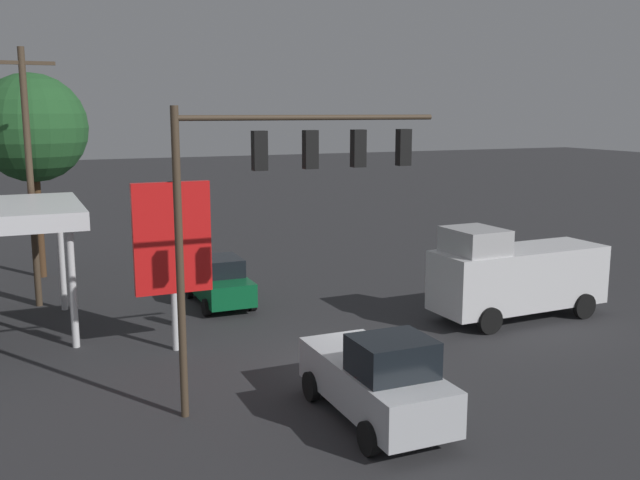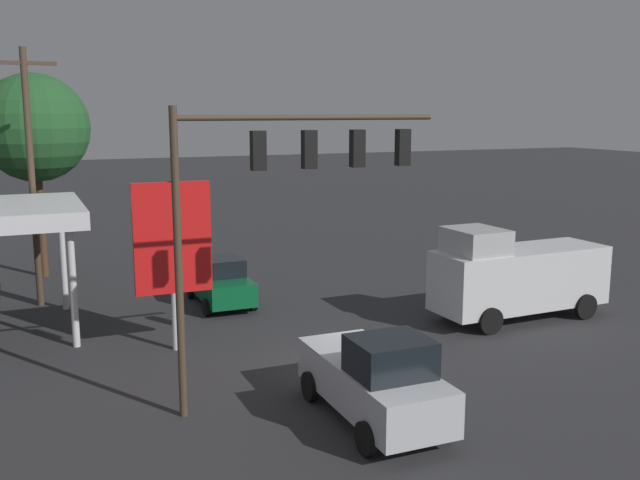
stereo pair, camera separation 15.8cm
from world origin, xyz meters
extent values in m
plane|color=#2D2D30|center=(0.00, 0.00, 0.00)|extent=(200.00, 200.00, 0.00)
cylinder|color=#473828|center=(5.48, 1.87, 3.93)|extent=(0.20, 0.20, 7.86)
cylinder|color=#473828|center=(1.91, 1.87, 7.56)|extent=(7.14, 0.14, 0.14)
cube|color=black|center=(3.36, 1.87, 6.74)|extent=(0.36, 0.28, 1.00)
sphere|color=#FF4141|center=(3.36, 1.68, 7.04)|extent=(0.22, 0.22, 0.22)
sphere|color=#392305|center=(3.36, 1.68, 6.74)|extent=(0.22, 0.22, 0.22)
sphere|color=black|center=(3.36, 1.68, 6.44)|extent=(0.22, 0.22, 0.22)
cube|color=black|center=(1.96, 1.87, 6.74)|extent=(0.36, 0.28, 1.00)
sphere|color=#FF4141|center=(1.96, 1.68, 7.04)|extent=(0.22, 0.22, 0.22)
sphere|color=#392305|center=(1.96, 1.68, 6.74)|extent=(0.22, 0.22, 0.22)
sphere|color=black|center=(1.96, 1.68, 6.44)|extent=(0.22, 0.22, 0.22)
cube|color=black|center=(0.57, 1.87, 6.74)|extent=(0.36, 0.28, 1.00)
sphere|color=#FF4141|center=(0.57, 1.68, 7.04)|extent=(0.22, 0.22, 0.22)
sphere|color=#392305|center=(0.57, 1.68, 6.74)|extent=(0.22, 0.22, 0.22)
sphere|color=black|center=(0.57, 1.68, 6.44)|extent=(0.22, 0.22, 0.22)
cube|color=black|center=(-0.82, 1.87, 6.74)|extent=(0.36, 0.28, 1.00)
sphere|color=#FF4141|center=(-0.82, 1.68, 7.04)|extent=(0.22, 0.22, 0.22)
sphere|color=#392305|center=(-0.82, 1.68, 6.74)|extent=(0.22, 0.22, 0.22)
sphere|color=black|center=(-0.82, 1.68, 6.44)|extent=(0.22, 0.22, 0.22)
cylinder|color=#473828|center=(8.44, -10.92, 5.06)|extent=(0.26, 0.26, 10.12)
cube|color=#473828|center=(8.44, -10.92, 9.52)|extent=(2.40, 0.14, 0.14)
cylinder|color=silver|center=(7.55, -9.88, 1.99)|extent=(0.24, 0.24, 3.97)
cylinder|color=silver|center=(7.55, -4.97, 1.99)|extent=(0.24, 0.24, 3.97)
cylinder|color=silver|center=(4.55, -3.36, 2.76)|extent=(0.24, 0.24, 5.52)
cube|color=red|center=(4.55, -3.36, 3.73)|extent=(2.48, 0.24, 3.59)
cube|color=black|center=(4.55, -3.49, 3.73)|extent=(1.73, 0.04, 1.26)
cube|color=#0C592D|center=(1.71, -8.23, 0.78)|extent=(1.84, 4.42, 0.90)
cube|color=black|center=(1.71, -8.23, 1.58)|extent=(1.67, 2.01, 0.70)
cylinder|color=black|center=(0.81, -6.79, 0.33)|extent=(0.23, 0.66, 0.66)
cylinder|color=black|center=(2.65, -6.80, 0.33)|extent=(0.23, 0.66, 0.66)
cylinder|color=black|center=(0.78, -9.65, 0.33)|extent=(0.23, 0.66, 0.66)
cylinder|color=black|center=(2.62, -9.66, 0.33)|extent=(0.23, 0.66, 0.66)
cube|color=silver|center=(-8.08, -1.85, 1.58)|extent=(6.86, 2.49, 2.20)
cube|color=#BABABC|center=(-5.99, -1.79, 3.13)|extent=(1.86, 2.17, 0.90)
cylinder|color=black|center=(-5.91, -0.62, 0.48)|extent=(0.97, 0.25, 0.96)
cylinder|color=black|center=(-5.84, -2.96, 0.48)|extent=(0.97, 0.25, 0.96)
cylinder|color=black|center=(-10.33, -0.74, 0.48)|extent=(0.97, 0.25, 0.96)
cylinder|color=black|center=(-10.26, -3.08, 0.48)|extent=(0.97, 0.25, 0.96)
cube|color=silver|center=(1.10, 3.93, 0.95)|extent=(2.02, 5.21, 1.10)
cube|color=black|center=(1.11, 4.83, 1.95)|extent=(1.85, 1.61, 0.90)
cylinder|color=black|center=(0.09, 5.62, 0.40)|extent=(0.22, 0.80, 0.80)
cylinder|color=black|center=(2.13, 5.62, 0.40)|extent=(0.22, 0.80, 0.80)
cylinder|color=black|center=(0.08, 2.24, 0.40)|extent=(0.22, 0.80, 0.80)
cylinder|color=black|center=(2.12, 2.24, 0.40)|extent=(0.22, 0.80, 0.80)
cylinder|color=#4C331E|center=(8.06, -16.26, 2.62)|extent=(0.36, 0.36, 5.24)
sphere|color=#235628|center=(8.06, -16.26, 6.96)|extent=(4.94, 4.94, 4.94)
camera|label=1|loc=(9.19, 19.02, 7.74)|focal=40.00mm
camera|label=2|loc=(9.05, 19.08, 7.74)|focal=40.00mm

